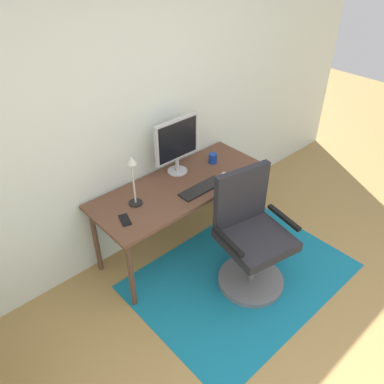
{
  "coord_description": "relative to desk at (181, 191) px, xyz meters",
  "views": [
    {
      "loc": [
        -1.59,
        -0.3,
        2.6
      ],
      "look_at": [
        0.09,
        1.56,
        0.81
      ],
      "focal_mm": 36.25,
      "sensor_mm": 36.0,
      "label": 1
    }
  ],
  "objects": [
    {
      "name": "wall_back",
      "position": [
        -0.19,
        0.39,
        0.66
      ],
      "size": [
        6.0,
        0.1,
        2.6
      ],
      "primitive_type": "cube",
      "color": "silver",
      "rests_on": "ground"
    },
    {
      "name": "area_rug",
      "position": [
        0.13,
        -0.65,
        -0.64
      ],
      "size": [
        1.85,
        1.34,
        0.01
      ],
      "primitive_type": "cube",
      "color": "#136D8C",
      "rests_on": "ground"
    },
    {
      "name": "desk",
      "position": [
        0.0,
        0.0,
        0.0
      ],
      "size": [
        1.61,
        0.64,
        0.71
      ],
      "color": "brown",
      "rests_on": "ground"
    },
    {
      "name": "monitor",
      "position": [
        0.11,
        0.18,
        0.37
      ],
      "size": [
        0.45,
        0.18,
        0.51
      ],
      "color": "#B2B2B7",
      "rests_on": "desk"
    },
    {
      "name": "keyboard",
      "position": [
        0.09,
        -0.17,
        0.08
      ],
      "size": [
        0.43,
        0.13,
        0.02
      ],
      "primitive_type": "cube",
      "color": "black",
      "rests_on": "desk"
    },
    {
      "name": "computer_mouse",
      "position": [
        0.38,
        -0.18,
        0.08
      ],
      "size": [
        0.06,
        0.1,
        0.03
      ],
      "primitive_type": "ellipsoid",
      "color": "white",
      "rests_on": "desk"
    },
    {
      "name": "coffee_cup",
      "position": [
        0.46,
        0.08,
        0.11
      ],
      "size": [
        0.08,
        0.08,
        0.09
      ],
      "primitive_type": "cylinder",
      "color": "navy",
      "rests_on": "desk"
    },
    {
      "name": "cell_phone",
      "position": [
        -0.63,
        -0.08,
        0.07
      ],
      "size": [
        0.11,
        0.15,
        0.01
      ],
      "primitive_type": "cube",
      "rotation": [
        0.0,
        0.0,
        -0.32
      ],
      "color": "black",
      "rests_on": "desk"
    },
    {
      "name": "desk_lamp",
      "position": [
        -0.45,
        0.04,
        0.34
      ],
      "size": [
        0.11,
        0.11,
        0.44
      ],
      "color": "black",
      "rests_on": "desk"
    },
    {
      "name": "office_chair",
      "position": [
        0.14,
        -0.69,
        -0.21
      ],
      "size": [
        0.65,
        0.6,
        1.04
      ],
      "rotation": [
        0.0,
        0.0,
        -0.2
      ],
      "color": "slate",
      "rests_on": "ground"
    }
  ]
}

